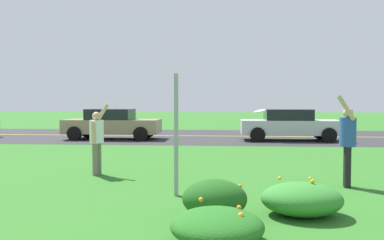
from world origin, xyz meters
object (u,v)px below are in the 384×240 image
person_thrower_white_shirt (97,137)px  person_catcher_blue_shirt (347,139)px  frisbee_white (260,111)px  car_tan_center_left (112,124)px  sign_post_near_path (176,135)px  car_silver_center_right (290,125)px

person_thrower_white_shirt → person_catcher_blue_shirt: person_catcher_blue_shirt is taller
frisbee_white → car_tan_center_left: size_ratio=0.06×
person_thrower_white_shirt → car_tan_center_left: person_thrower_white_shirt is taller
person_catcher_blue_shirt → car_tan_center_left: 13.17m
sign_post_near_path → car_silver_center_right: (3.88, 11.55, -0.42)m
person_thrower_white_shirt → frisbee_white: bearing=-8.6°
frisbee_white → car_silver_center_right: frisbee_white is taller
sign_post_near_path → person_thrower_white_shirt: size_ratio=1.32×
person_catcher_blue_shirt → person_thrower_white_shirt: bearing=170.2°
sign_post_near_path → car_tan_center_left: 12.40m
sign_post_near_path → person_thrower_white_shirt: bearing=137.0°
frisbee_white → person_thrower_white_shirt: bearing=171.4°
sign_post_near_path → car_tan_center_left: sign_post_near_path is taller
person_thrower_white_shirt → car_tan_center_left: 9.76m
person_catcher_blue_shirt → car_tan_center_left: size_ratio=0.43×
sign_post_near_path → frisbee_white: size_ratio=8.67×
car_tan_center_left → person_catcher_blue_shirt: bearing=-52.6°
sign_post_near_path → person_catcher_blue_shirt: size_ratio=1.20×
sign_post_near_path → frisbee_white: 2.28m
person_catcher_blue_shirt → car_silver_center_right: person_catcher_blue_shirt is taller
person_thrower_white_shirt → car_silver_center_right: (6.09, 9.49, -0.19)m
frisbee_white → car_silver_center_right: bearing=77.8°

